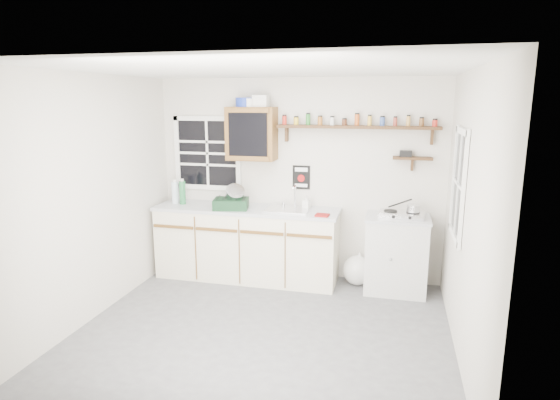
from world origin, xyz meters
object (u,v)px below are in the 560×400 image
Objects in this scene: main_cabinet at (247,243)px; dish_rack at (232,201)px; right_cabinet at (396,254)px; upper_cabinet at (252,134)px; hotplate at (402,214)px; spice_shelf at (356,126)px.

dish_rack is at bearing -146.51° from main_cabinet.
main_cabinet is at bearing -179.21° from right_cabinet.
upper_cabinet is 1.25× the size of hotplate.
hotplate is at bearing -19.93° from spice_shelf.
main_cabinet is 4.45× the size of hotplate.
main_cabinet is 0.59m from dish_rack.
hotplate is (0.04, -0.02, 0.49)m from right_cabinet.
dish_rack reaches higher than right_cabinet.
right_cabinet is 1.75× the size of hotplate.
main_cabinet is at bearing -103.68° from upper_cabinet.
dish_rack is at bearing -173.81° from hotplate.
main_cabinet is at bearing 21.79° from dish_rack.
upper_cabinet is at bearing 176.24° from right_cabinet.
dish_rack is at bearing -167.86° from spice_shelf.
upper_cabinet is 0.34× the size of spice_shelf.
right_cabinet is 1.58m from spice_shelf.
upper_cabinet is 1.38× the size of dish_rack.
upper_cabinet is 2.04m from hotplate.
upper_cabinet is at bearing 178.93° from hotplate.
upper_cabinet reaches higher than hotplate.
hotplate is (0.57, -0.21, -0.99)m from spice_shelf.
right_cabinet is at bearing 155.10° from hotplate.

